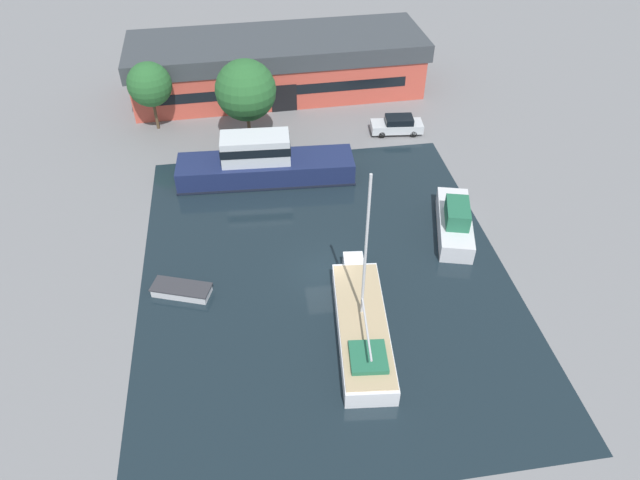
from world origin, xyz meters
The scene contains 10 objects.
ground_plane centered at (0.00, 0.00, 0.00)m, with size 440.00×440.00×0.00m, color slate.
water_canal centered at (0.00, 0.00, 0.00)m, with size 23.94×29.76×0.01m, color black.
warehouse_building centered at (-0.48, 27.09, 2.74)m, with size 28.81×9.93×5.42m.
quay_tree_near_building centered at (-3.94, 17.38, 4.95)m, with size 5.07×5.07×7.49m.
quay_tree_by_water centered at (-12.12, 21.09, 4.29)m, with size 3.85×3.85×6.22m.
parked_car centered at (9.23, 17.06, 0.80)m, with size 4.73×2.25×1.59m.
sailboat_moored centered at (1.35, -5.35, 0.69)m, with size 3.80×11.18×10.94m.
motor_cruiser centered at (-3.15, 11.59, 1.42)m, with size 14.21×4.20×3.94m.
small_dinghy centered at (-9.28, -0.49, 0.32)m, with size 4.00×2.59×0.63m.
cabin_boat centered at (9.76, 2.86, 0.94)m, with size 3.97×7.27×2.57m.
Camera 1 is at (-4.36, -26.77, 26.25)m, focal length 32.00 mm.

